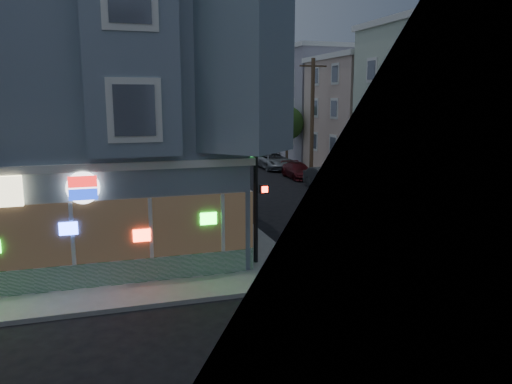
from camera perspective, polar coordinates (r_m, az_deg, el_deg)
name	(u,v)px	position (r m, az deg, el deg)	size (l,w,h in m)	color
ground	(257,326)	(14.06, 0.13, -15.05)	(120.00, 120.00, 0.00)	black
sidewalk_ne	(436,172)	(44.56, 19.92, 2.21)	(24.00, 42.00, 0.15)	gray
corner_building	(44,105)	(23.18, -23.04, 9.11)	(14.60, 14.60, 11.40)	slate
row_house_b	(464,109)	(36.50, 22.67, 8.72)	(12.00, 8.60, 10.50)	beige
row_house_c	(390,116)	(43.82, 15.02, 8.37)	(12.00, 8.60, 9.00)	#C3A997
row_house_d	(341,106)	(51.65, 9.68, 9.69)	(12.00, 8.60, 10.50)	#958E9C
utility_pole	(312,116)	(39.41, 6.44, 8.66)	(2.20, 0.30, 9.00)	#4C3826
street_tree_near	(287,123)	(45.08, 3.57, 7.85)	(3.00, 3.00, 5.30)	#4C3826
street_tree_far	(260,120)	(52.63, 0.45, 8.26)	(3.00, 3.00, 5.30)	#4C3826
pedestrian_a	(353,182)	(32.06, 11.08, 1.17)	(0.77, 0.60, 1.59)	black
pedestrian_b	(353,182)	(32.11, 11.02, 1.11)	(0.88, 0.37, 1.50)	#252129
parked_car_a	(390,204)	(27.41, 15.07, -1.33)	(1.39, 3.46, 1.18)	#96989D
parked_car_b	(327,179)	(34.13, 8.10, 1.49)	(1.57, 4.50, 1.48)	#313436
parked_car_c	(298,171)	(38.86, 4.82, 2.45)	(1.69, 4.15, 1.20)	#551319
parked_car_d	(275,161)	(43.91, 2.15, 3.59)	(2.44, 5.28, 1.47)	#9A9FA4
traffic_signal	(257,171)	(17.72, 0.15, 2.36)	(0.60, 0.56, 5.02)	black
fire_hydrant	(405,205)	(27.35, 16.67, -1.46)	(0.48, 0.27, 0.82)	silver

